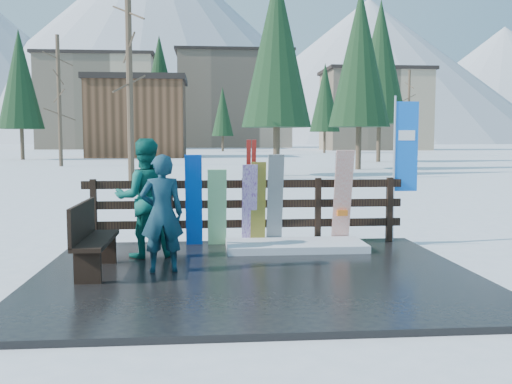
{
  "coord_description": "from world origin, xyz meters",
  "views": [
    {
      "loc": [
        -0.67,
        -7.7,
        1.91
      ],
      "look_at": [
        0.09,
        1.0,
        1.1
      ],
      "focal_mm": 40.0,
      "sensor_mm": 36.0,
      "label": 1
    }
  ],
  "objects": [
    {
      "name": "fence",
      "position": [
        0.0,
        2.2,
        0.74
      ],
      "size": [
        5.6,
        0.1,
        1.15
      ],
      "color": "black",
      "rests_on": "deck"
    },
    {
      "name": "snowboard_2",
      "position": [
        0.21,
        1.98,
        0.81
      ],
      "size": [
        0.25,
        0.24,
        1.45
      ],
      "primitive_type": "cube",
      "rotation": [
        0.15,
        0.0,
        0.0
      ],
      "color": "yellow",
      "rests_on": "deck"
    },
    {
      "name": "mountains",
      "position": [
        -10.5,
        328.41,
        50.2
      ],
      "size": [
        520.0,
        260.0,
        120.0
      ],
      "color": "white",
      "rests_on": "ground"
    },
    {
      "name": "rental_flag",
      "position": [
        2.85,
        2.25,
        1.69
      ],
      "size": [
        0.45,
        0.04,
        2.6
      ],
      "color": "silver",
      "rests_on": "deck"
    },
    {
      "name": "person_front",
      "position": [
        -1.28,
        0.16,
        0.89
      ],
      "size": [
        0.64,
        0.46,
        1.63
      ],
      "primitive_type": "imported",
      "rotation": [
        0.0,
        0.0,
        3.28
      ],
      "color": "#17484F",
      "rests_on": "deck"
    },
    {
      "name": "snowboard_5",
      "position": [
        1.69,
        1.98,
        0.9
      ],
      "size": [
        0.31,
        0.38,
        1.65
      ],
      "primitive_type": "cube",
      "rotation": [
        0.21,
        0.0,
        0.0
      ],
      "color": "white",
      "rests_on": "deck"
    },
    {
      "name": "snowboard_1",
      "position": [
        -0.49,
        1.98,
        0.75
      ],
      "size": [
        0.32,
        0.37,
        1.33
      ],
      "primitive_type": "cube",
      "rotation": [
        0.26,
        0.0,
        0.0
      ],
      "color": "white",
      "rests_on": "deck"
    },
    {
      "name": "snow_patch",
      "position": [
        0.81,
        1.6,
        0.14
      ],
      "size": [
        2.3,
        1.0,
        0.12
      ],
      "primitive_type": "cube",
      "color": "white",
      "rests_on": "deck"
    },
    {
      "name": "snowboard_3",
      "position": [
        0.07,
        1.98,
        0.78
      ],
      "size": [
        0.26,
        0.29,
        1.41
      ],
      "primitive_type": "cube",
      "rotation": [
        0.19,
        0.0,
        0.0
      ],
      "color": "white",
      "rests_on": "deck"
    },
    {
      "name": "resort_buildings",
      "position": [
        1.03,
        115.41,
        9.81
      ],
      "size": [
        73.0,
        87.6,
        22.6
      ],
      "color": "tan",
      "rests_on": "ground"
    },
    {
      "name": "person_back",
      "position": [
        -1.63,
        1.2,
        1.0
      ],
      "size": [
        1.02,
        0.87,
        1.84
      ],
      "primitive_type": "imported",
      "rotation": [
        0.0,
        0.0,
        3.36
      ],
      "color": "#0C574B",
      "rests_on": "deck"
    },
    {
      "name": "ski_pair_a",
      "position": [
        0.09,
        2.05,
        0.99
      ],
      "size": [
        0.16,
        0.33,
        1.82
      ],
      "color": "#B41D16",
      "rests_on": "deck"
    },
    {
      "name": "bench",
      "position": [
        -2.25,
        0.16,
        0.6
      ],
      "size": [
        0.41,
        1.5,
        0.97
      ],
      "color": "black",
      "rests_on": "deck"
    },
    {
      "name": "snowboard_0",
      "position": [
        -0.89,
        1.98,
        0.87
      ],
      "size": [
        0.28,
        0.42,
        1.58
      ],
      "primitive_type": "cube",
      "rotation": [
        0.24,
        0.0,
        0.0
      ],
      "color": "blue",
      "rests_on": "deck"
    },
    {
      "name": "snowboard_4",
      "position": [
        0.51,
        1.98,
        0.87
      ],
      "size": [
        0.27,
        0.36,
        1.58
      ],
      "primitive_type": "cube",
      "rotation": [
        0.21,
        0.0,
        0.0
      ],
      "color": "black",
      "rests_on": "deck"
    },
    {
      "name": "ground",
      "position": [
        0.0,
        0.0,
        0.0
      ],
      "size": [
        700.0,
        700.0,
        0.0
      ],
      "primitive_type": "plane",
      "color": "white",
      "rests_on": "ground"
    },
    {
      "name": "ski_pair_b",
      "position": [
        1.64,
        2.05,
        0.88
      ],
      "size": [
        0.17,
        0.22,
        1.6
      ],
      "color": "black",
      "rests_on": "deck"
    },
    {
      "name": "trees",
      "position": [
        2.93,
        51.07,
        5.95
      ],
      "size": [
        42.23,
        68.91,
        13.25
      ],
      "color": "#382B1E",
      "rests_on": "ground"
    },
    {
      "name": "deck",
      "position": [
        0.0,
        0.0,
        0.04
      ],
      "size": [
        6.0,
        5.0,
        0.08
      ],
      "primitive_type": "cube",
      "color": "black",
      "rests_on": "ground"
    }
  ]
}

